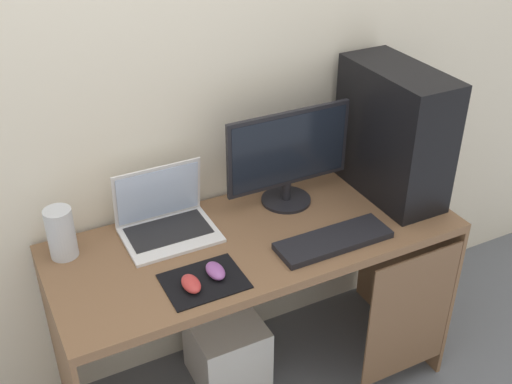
{
  "coord_description": "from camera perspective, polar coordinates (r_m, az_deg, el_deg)",
  "views": [
    {
      "loc": [
        -0.83,
        -1.64,
        2.07
      ],
      "look_at": [
        0.0,
        0.0,
        0.95
      ],
      "focal_mm": 44.03,
      "sensor_mm": 36.0,
      "label": 1
    }
  ],
  "objects": [
    {
      "name": "wall_back",
      "position": [
        2.29,
        -3.9,
        11.6
      ],
      "size": [
        4.0,
        0.05,
        2.6
      ],
      "color": "beige",
      "rests_on": "ground_plane"
    },
    {
      "name": "mouse_left",
      "position": [
        2.06,
        -3.71,
        -7.16
      ],
      "size": [
        0.06,
        0.1,
        0.03
      ],
      "primitive_type": "ellipsoid",
      "color": "#8C4C99",
      "rests_on": "mousepad"
    },
    {
      "name": "laptop",
      "position": [
        2.27,
        -8.18,
        -2.56
      ],
      "size": [
        0.33,
        0.25,
        0.24
      ],
      "color": "silver",
      "rests_on": "desk"
    },
    {
      "name": "pc_tower",
      "position": [
        2.45,
        12.38,
        5.3
      ],
      "size": [
        0.22,
        0.48,
        0.51
      ],
      "primitive_type": "cube",
      "color": "black",
      "rests_on": "desk"
    },
    {
      "name": "mouse_right",
      "position": [
        2.02,
        -5.92,
        -8.29
      ],
      "size": [
        0.06,
        0.1,
        0.03
      ],
      "primitive_type": "ellipsoid",
      "color": "#B23333",
      "rests_on": "mousepad"
    },
    {
      "name": "subwoofer",
      "position": [
        2.7,
        -2.65,
        -14.16
      ],
      "size": [
        0.29,
        0.29,
        0.29
      ],
      "primitive_type": "cube",
      "color": "white",
      "rests_on": "ground_plane"
    },
    {
      "name": "ground_plane",
      "position": [
        2.77,
        0.0,
        -16.98
      ],
      "size": [
        8.0,
        8.0,
        0.0
      ],
      "primitive_type": "plane",
      "color": "slate"
    },
    {
      "name": "desk",
      "position": [
        2.35,
        0.56,
        -7.03
      ],
      "size": [
        1.48,
        0.6,
        0.77
      ],
      "color": "brown",
      "rests_on": "ground_plane"
    },
    {
      "name": "mousepad",
      "position": [
        2.05,
        -4.74,
        -8.08
      ],
      "size": [
        0.26,
        0.2,
        0.0
      ],
      "primitive_type": "cube",
      "color": "black",
      "rests_on": "desk"
    },
    {
      "name": "speaker",
      "position": [
        2.21,
        -17.3,
        -3.59
      ],
      "size": [
        0.09,
        0.09,
        0.18
      ],
      "primitive_type": "cylinder",
      "color": "#B7BCC6",
      "rests_on": "desk"
    },
    {
      "name": "keyboard",
      "position": [
        2.23,
        7.06,
        -4.37
      ],
      "size": [
        0.42,
        0.14,
        0.02
      ],
      "primitive_type": "cube",
      "color": "black",
      "rests_on": "desk"
    },
    {
      "name": "monitor",
      "position": [
        2.34,
        2.96,
        3.22
      ],
      "size": [
        0.5,
        0.19,
        0.38
      ],
      "color": "black",
      "rests_on": "desk"
    }
  ]
}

